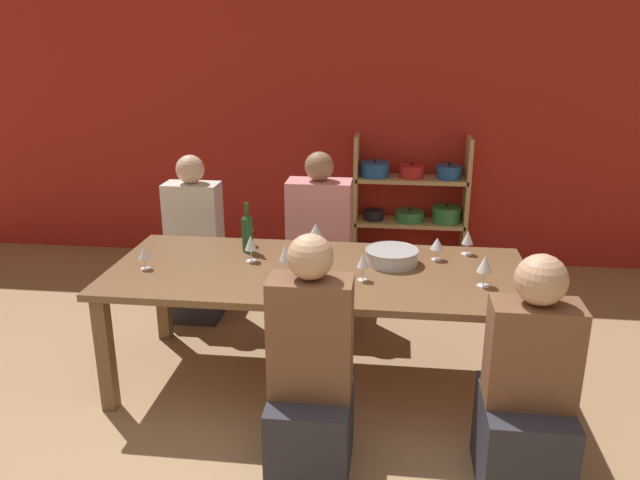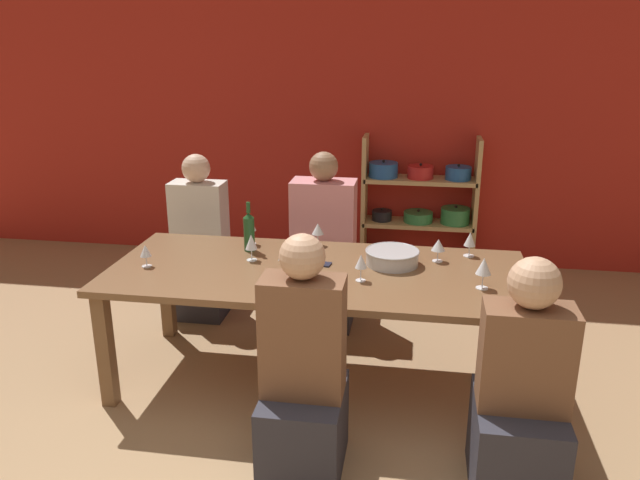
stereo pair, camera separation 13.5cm
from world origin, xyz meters
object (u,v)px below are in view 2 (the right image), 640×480
Objects in this scene: shelf_unit at (418,211)px; wine_glass_red_a at (470,240)px; wine_glass_red_b at (145,251)px; cell_phone at (318,264)px; mixing_bowl at (392,257)px; wine_glass_white_b at (361,262)px; wine_glass_white_c at (284,253)px; wine_glass_empty_b at (438,245)px; person_far_a at (323,260)px; wine_glass_empty_d at (250,224)px; person_far_b at (202,255)px; wine_glass_empty_c at (275,277)px; dining_table at (317,281)px; person_near_b at (520,409)px; wine_glass_white_a at (484,267)px; wine_bottle_green at (249,231)px; wine_glass_red_c at (251,243)px; wine_glass_empty_a at (318,229)px; person_near_a at (303,388)px.

shelf_unit reaches higher than wine_glass_red_a.
wine_glass_red_b is 1.02m from cell_phone.
wine_glass_white_b reaches higher than mixing_bowl.
wine_glass_empty_b is at bearing 21.79° from wine_glass_white_c.
mixing_bowl is 0.44m from cell_phone.
wine_glass_empty_d is at bearing 52.07° from person_far_a.
person_far_b is at bearing 159.90° from wine_glass_empty_b.
wine_glass_empty_d is at bearing 145.82° from wine_glass_white_b.
shelf_unit is 3.72× the size of mixing_bowl.
wine_glass_empty_b is at bearing 40.12° from wine_glass_empty_c.
wine_glass_empty_d reaches higher than wine_glass_red_b.
wine_glass_empty_c is (-0.14, -0.45, 0.20)m from dining_table.
person_far_a reaches higher than wine_glass_red_a.
wine_glass_red_b is at bearing 178.91° from wine_glass_white_b.
shelf_unit is at bearing 99.54° from person_near_b.
wine_glass_white_a reaches higher than wine_glass_white_b.
cell_phone is (0.47, -0.18, -0.12)m from wine_bottle_green.
wine_glass_red_b is (-1.58, -2.20, 0.29)m from shelf_unit.
cell_phone is (0.41, -0.01, -0.11)m from wine_glass_red_c.
wine_bottle_green is 1.67× the size of wine_glass_empty_d.
person_far_a is (0.04, 1.36, -0.40)m from wine_glass_empty_c.
person_near_b is at bearing 124.13° from person_far_a.
wine_glass_empty_d is (-0.44, -0.04, 0.03)m from wine_glass_empty_a.
wine_glass_white_b is at bearing -59.49° from wine_glass_empty_a.
wine_glass_red_b is (-0.87, 0.35, -0.03)m from wine_glass_empty_c.
mixing_bowl is 0.57m from wine_glass_empty_a.
wine_bottle_green is at bearing 179.26° from wine_glass_empty_b.
wine_glass_red_b is (-0.53, -0.38, -0.04)m from wine_bottle_green.
person_near_a is (-0.20, -0.69, -0.40)m from wine_glass_white_b.
wine_glass_red_c is at bearing 116.76° from wine_glass_empty_c.
mixing_bowl is 2.38× the size of wine_glass_red_b.
wine_glass_red_b is (-1.90, -0.49, -0.01)m from wine_glass_red_a.
wine_glass_white_c is 0.31m from wine_glass_red_c.
wine_glass_white_b is 0.12× the size of person_far_a.
dining_table is at bearing -37.78° from wine_glass_empty_d.
dining_table is at bearing -29.24° from wine_bottle_green.
wine_glass_empty_a is 0.44m from wine_glass_empty_d.
person_far_a is (-0.53, 0.75, -0.33)m from mixing_bowl.
wine_glass_empty_c is (-0.57, -0.61, 0.07)m from mixing_bowl.
wine_glass_empty_d is at bearing 106.08° from wine_glass_red_c.
wine_bottle_green is 0.13m from wine_glass_empty_d.
wine_glass_white_b is 0.37m from cell_phone.
wine_glass_white_b is at bearing -97.85° from shelf_unit.
wine_glass_white_b is 0.87× the size of wine_glass_white_c.
wine_glass_empty_b is 0.12× the size of person_near_a.
wine_glass_empty_a is 0.37m from cell_phone.
person_far_a is at bearing 95.64° from person_near_a.
wine_glass_empty_b is at bearing 20.00° from dining_table.
person_far_b is at bearing 123.65° from wine_glass_empty_c.
wine_glass_empty_b is 0.78× the size of wine_glass_white_c.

